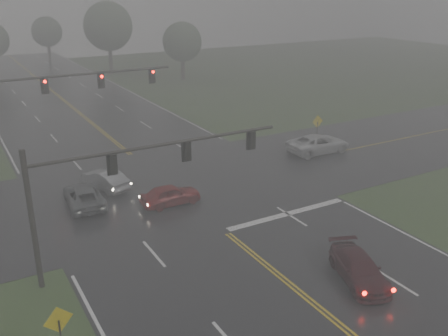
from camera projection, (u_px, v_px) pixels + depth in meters
main_road at (182, 197)px, 33.18m from camera, size 18.00×160.00×0.02m
cross_street at (170, 187)px, 34.81m from camera, size 120.00×14.00×0.02m
stop_bar at (287, 214)px, 30.72m from camera, size 8.50×0.50×0.01m
sedan_maroon at (358, 280)px, 23.90m from camera, size 3.12×4.68×1.26m
sedan_red at (171, 204)px, 32.08m from camera, size 3.89×1.59×1.32m
sedan_silver at (106, 189)px, 34.56m from camera, size 2.61×4.29×1.34m
car_grey at (85, 206)px, 31.91m from camera, size 2.54×4.84×1.30m
pickup_white at (318, 152)px, 41.92m from camera, size 5.53×2.68×1.52m
signal_gantry_near at (118, 176)px, 23.67m from camera, size 13.04×0.30×6.77m
signal_gantry_far at (49, 95)px, 38.06m from camera, size 14.69×0.39×7.61m
sign_diamond_west at (59, 327)px, 17.90m from camera, size 1.09×0.22×2.63m
sign_diamond_east at (317, 125)px, 43.04m from camera, size 1.15×0.11×2.75m
tree_ne_a at (108, 26)px, 76.03m from camera, size 7.42×7.42×10.90m
tree_e_near at (182, 42)px, 71.59m from camera, size 5.63×5.63×8.28m
tree_n_far at (47, 32)px, 89.29m from camera, size 5.34×5.34×7.85m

